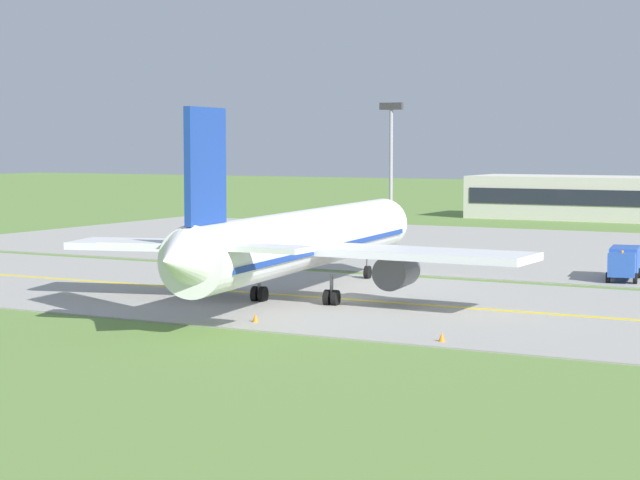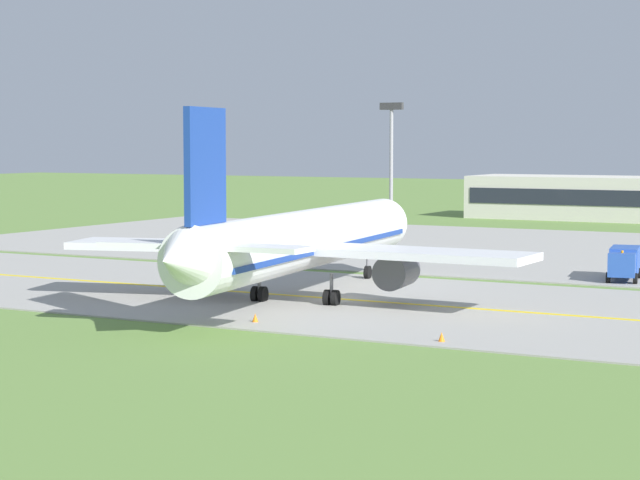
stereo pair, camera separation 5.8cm
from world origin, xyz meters
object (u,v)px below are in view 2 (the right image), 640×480
(airplane_lead, at_px, (303,241))
(apron_light_mast, at_px, (391,157))
(service_truck_baggage, at_px, (624,262))
(service_truck_fuel, at_px, (279,230))

(airplane_lead, xyz_separation_m, apron_light_mast, (-10.65, 37.24, 5.19))
(service_truck_baggage, relative_size, service_truck_fuel, 1.04)
(service_truck_baggage, height_order, apron_light_mast, apron_light_mast)
(service_truck_fuel, bearing_deg, airplane_lead, -57.53)
(apron_light_mast, bearing_deg, service_truck_baggage, -29.65)
(airplane_lead, distance_m, apron_light_mast, 39.08)
(service_truck_baggage, xyz_separation_m, apron_light_mast, (-26.99, 15.37, 7.79))
(airplane_lead, bearing_deg, service_truck_fuel, 122.47)
(airplane_lead, relative_size, apron_light_mast, 2.70)
(service_truck_fuel, height_order, apron_light_mast, apron_light_mast)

